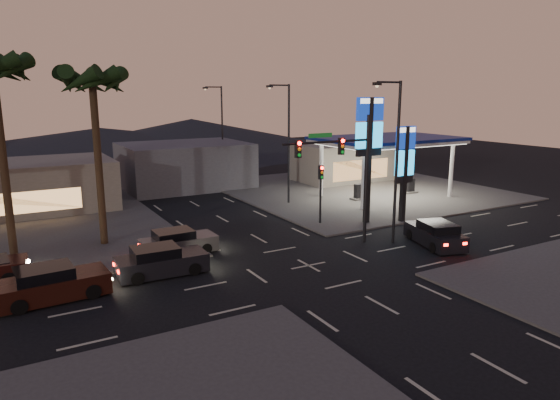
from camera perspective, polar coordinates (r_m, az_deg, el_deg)
ground at (r=27.66m, az=3.28°, el=-7.49°), size 140.00×140.00×0.00m
corner_lot_ne at (r=49.29m, az=8.83°, el=1.20°), size 24.00×24.00×0.12m
gas_station at (r=45.56m, az=12.17°, el=6.57°), size 12.20×8.20×5.47m
convenience_store at (r=54.09m, az=7.28°, el=4.29°), size 10.00×6.00×4.00m
pylon_sign_tall at (r=35.66m, az=10.16°, el=7.30°), size 2.20×0.35×9.00m
pylon_sign_short at (r=36.76m, az=14.07°, el=4.54°), size 1.60×0.35×7.00m
traffic_signal_mast at (r=30.12m, az=7.37°, el=4.30°), size 6.10×0.39×8.00m
pedestal_signal at (r=35.49m, az=4.69°, el=1.77°), size 0.32×0.39×4.30m
streetlight_near at (r=31.24m, az=12.97°, el=5.27°), size 2.14×0.25×10.00m
streetlight_mid at (r=41.69m, az=0.77°, el=7.22°), size 2.14×0.25×10.00m
streetlight_far at (r=54.20m, az=-6.82°, el=8.27°), size 2.14×0.25×10.00m
palm_a at (r=31.76m, az=-20.61°, el=11.64°), size 4.41×4.41×10.86m
building_far_west at (r=44.43m, az=-28.91°, el=1.17°), size 16.00×8.00×4.00m
building_far_mid at (r=51.00m, az=-10.82°, el=3.93°), size 12.00×9.00×4.40m
hill_right at (r=87.16m, az=-10.04°, el=7.47°), size 50.00×50.00×5.00m
hill_center at (r=83.38m, az=-19.82°, el=6.40°), size 60.00×60.00×4.00m
car_lane_a_front at (r=26.80m, az=-13.51°, el=-6.85°), size 4.78×2.13×1.54m
car_lane_a_mid at (r=25.28m, az=-24.68°, el=-8.75°), size 5.04×2.35×1.61m
car_lane_b_front at (r=29.98m, az=-11.62°, el=-4.80°), size 4.53×1.97×1.46m
suv_station at (r=32.45m, az=17.33°, el=-3.76°), size 3.09×4.88×1.52m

